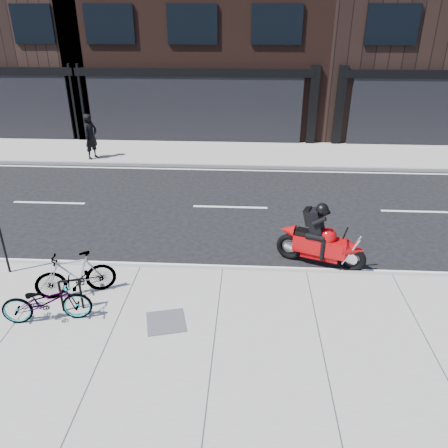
# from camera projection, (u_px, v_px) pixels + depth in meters

# --- Properties ---
(ground) EXTENTS (120.00, 120.00, 0.00)m
(ground) POSITION_uv_depth(u_px,v_px,m) (227.00, 236.00, 12.31)
(ground) COLOR black
(ground) RESTS_ON ground
(sidewalk_near) EXTENTS (60.00, 6.00, 0.13)m
(sidewalk_near) POSITION_uv_depth(u_px,v_px,m) (212.00, 362.00, 7.80)
(sidewalk_near) COLOR gray
(sidewalk_near) RESTS_ON ground
(sidewalk_far) EXTENTS (60.00, 3.50, 0.13)m
(sidewalk_far) POSITION_uv_depth(u_px,v_px,m) (236.00, 153.00, 19.24)
(sidewalk_far) COLOR gray
(sidewalk_far) RESTS_ON ground
(building_midwest) EXTENTS (10.00, 10.00, 12.00)m
(building_midwest) POSITION_uv_depth(u_px,v_px,m) (18.00, 5.00, 23.32)
(building_midwest) COLOR black
(building_midwest) RESTS_ON ground
(bike_rack) EXTENTS (0.42, 0.16, 0.73)m
(bike_rack) POSITION_uv_depth(u_px,v_px,m) (71.00, 292.00, 8.88)
(bike_rack) COLOR black
(bike_rack) RESTS_ON sidewalk_near
(bicycle_front) EXTENTS (1.81, 0.93, 0.91)m
(bicycle_front) POSITION_uv_depth(u_px,v_px,m) (46.00, 301.00, 8.56)
(bicycle_front) COLOR gray
(bicycle_front) RESTS_ON sidewalk_near
(bicycle_rear) EXTENTS (1.75, 1.06, 1.02)m
(bicycle_rear) POSITION_uv_depth(u_px,v_px,m) (75.00, 274.00, 9.34)
(bicycle_rear) COLOR gray
(bicycle_rear) RESTS_ON sidewalk_near
(motorcycle) EXTENTS (2.14, 1.14, 1.67)m
(motorcycle) POSITION_uv_depth(u_px,v_px,m) (325.00, 242.00, 10.58)
(motorcycle) COLOR black
(motorcycle) RESTS_ON ground
(pedestrian) EXTENTS (0.67, 0.79, 1.84)m
(pedestrian) POSITION_uv_depth(u_px,v_px,m) (91.00, 137.00, 18.00)
(pedestrian) COLOR black
(pedestrian) RESTS_ON sidewalk_far
(utility_grate) EXTENTS (0.92, 0.92, 0.02)m
(utility_grate) POSITION_uv_depth(u_px,v_px,m) (166.00, 322.00, 8.69)
(utility_grate) COLOR #49494B
(utility_grate) RESTS_ON sidewalk_near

